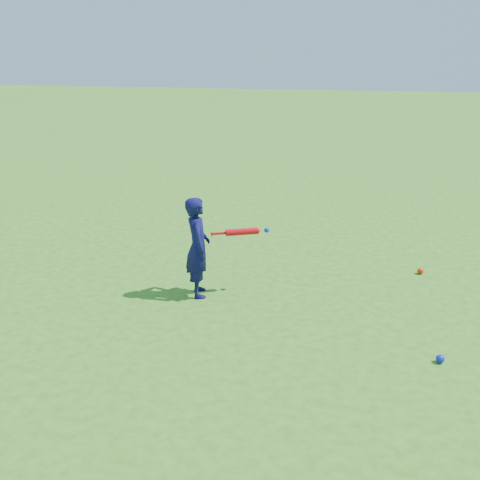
{
  "coord_description": "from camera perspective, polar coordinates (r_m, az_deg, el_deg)",
  "views": [
    {
      "loc": [
        2.01,
        -5.82,
        2.69
      ],
      "look_at": [
        0.45,
        -0.12,
        0.65
      ],
      "focal_mm": 40.0,
      "sensor_mm": 36.0,
      "label": 1
    }
  ],
  "objects": [
    {
      "name": "ground",
      "position": [
        6.72,
        -3.42,
        -4.56
      ],
      "size": [
        80.0,
        80.0,
        0.0
      ],
      "primitive_type": "plane",
      "color": "#32751B",
      "rests_on": "ground"
    },
    {
      "name": "child",
      "position": [
        6.19,
        -4.53,
        -0.77
      ],
      "size": [
        0.44,
        0.51,
        1.19
      ],
      "primitive_type": "imported",
      "rotation": [
        0.0,
        0.0,
        1.99
      ],
      "color": "#0F0E43",
      "rests_on": "ground"
    },
    {
      "name": "ground_ball_red",
      "position": [
        7.33,
        18.69,
        -3.16
      ],
      "size": [
        0.08,
        0.08,
        0.08
      ],
      "primitive_type": "sphere",
      "color": "red",
      "rests_on": "ground"
    },
    {
      "name": "ground_ball_blue",
      "position": [
        5.38,
        20.57,
        -11.79
      ],
      "size": [
        0.08,
        0.08,
        0.08
      ],
      "primitive_type": "sphere",
      "color": "#0C1FD3",
      "rests_on": "ground"
    },
    {
      "name": "bat_swing",
      "position": [
        6.19,
        0.42,
        0.89
      ],
      "size": [
        0.63,
        0.36,
        0.08
      ],
      "rotation": [
        0.0,
        0.0,
        0.48
      ],
      "color": "red",
      "rests_on": "ground"
    }
  ]
}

